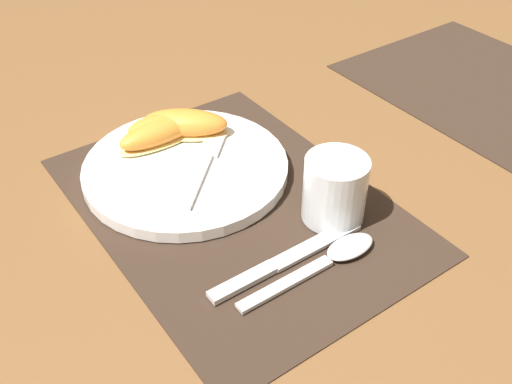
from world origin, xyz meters
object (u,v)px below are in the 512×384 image
object	(u,v)px
fork	(206,159)
citrus_wedge_2	(161,133)
citrus_wedge_1	(164,128)
plate	(186,168)
knife	(284,261)
citrus_wedge_0	(185,124)
spoon	(333,256)
juice_glass	(334,193)

from	to	relation	value
fork	citrus_wedge_2	bearing A→B (deg)	-161.02
citrus_wedge_1	citrus_wedge_2	size ratio (longest dim) A/B	0.90
plate	citrus_wedge_2	world-z (taller)	citrus_wedge_2
knife	citrus_wedge_0	xyz separation A→B (m)	(-0.27, 0.03, 0.03)
plate	spoon	xyz separation A→B (m)	(0.23, 0.05, -0.00)
juice_glass	citrus_wedge_1	bearing A→B (deg)	-159.91
plate	fork	xyz separation A→B (m)	(0.01, 0.03, 0.01)
fork	spoon	bearing A→B (deg)	7.04
knife	spoon	world-z (taller)	spoon
plate	knife	distance (m)	0.21
knife	citrus_wedge_2	distance (m)	0.27
juice_glass	citrus_wedge_0	xyz separation A→B (m)	(-0.24, -0.06, -0.00)
spoon	fork	bearing A→B (deg)	-172.96
spoon	citrus_wedge_1	world-z (taller)	citrus_wedge_1
knife	spoon	bearing A→B (deg)	59.99
spoon	citrus_wedge_2	world-z (taller)	citrus_wedge_2
spoon	knife	bearing A→B (deg)	-120.01
fork	citrus_wedge_0	size ratio (longest dim) A/B	1.12
plate	spoon	bearing A→B (deg)	12.69
citrus_wedge_2	fork	bearing A→B (deg)	18.98
juice_glass	citrus_wedge_0	distance (m)	0.25
fork	juice_glass	bearing A→B (deg)	24.52
plate	citrus_wedge_2	xyz separation A→B (m)	(-0.06, -0.00, 0.02)
knife	fork	bearing A→B (deg)	173.98
knife	fork	size ratio (longest dim) A/B	1.43
plate	knife	size ratio (longest dim) A/B	1.32
juice_glass	knife	size ratio (longest dim) A/B	0.40
fork	citrus_wedge_0	distance (m)	0.07
spoon	fork	distance (m)	0.23
juice_glass	fork	world-z (taller)	juice_glass
juice_glass	spoon	bearing A→B (deg)	-40.27
fork	citrus_wedge_0	bearing A→B (deg)	170.94
juice_glass	fork	bearing A→B (deg)	-155.48
juice_glass	citrus_wedge_1	size ratio (longest dim) A/B	0.71
fork	citrus_wedge_1	bearing A→B (deg)	-169.49
citrus_wedge_2	plate	bearing A→B (deg)	0.45
juice_glass	fork	xyz separation A→B (m)	(-0.17, -0.08, -0.02)
juice_glass	spoon	distance (m)	0.08
citrus_wedge_0	citrus_wedge_1	xyz separation A→B (m)	(-0.01, -0.03, -0.00)
knife	citrus_wedge_1	size ratio (longest dim) A/B	1.77
juice_glass	spoon	xyz separation A→B (m)	(0.06, -0.05, -0.03)
knife	citrus_wedge_0	bearing A→B (deg)	173.15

